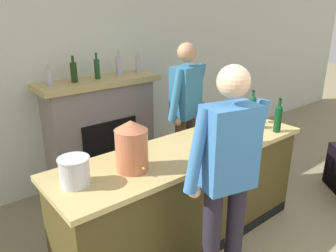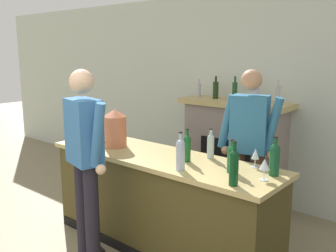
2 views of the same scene
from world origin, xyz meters
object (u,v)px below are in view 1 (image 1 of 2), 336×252
(wine_bottle_merlot_tall, at_px, (203,118))
(ice_bucket_steel, at_px, (75,171))
(wine_bottle_rose_blush, at_px, (278,117))
(wine_glass_by_dispenser, at_px, (264,112))
(wine_bottle_port_short, at_px, (241,128))
(potted_plant_corner, at_px, (255,129))
(person_bartender, at_px, (186,114))
(fireplace_stone, at_px, (102,132))
(copper_dispenser, at_px, (132,146))
(person_customer, at_px, (226,183))
(wine_bottle_cabernet_heavy, at_px, (252,106))
(wine_glass_near_bucket, at_px, (232,111))
(wine_bottle_riesling_slim, at_px, (213,125))
(wine_bottle_burgundy_dark, at_px, (246,116))

(wine_bottle_merlot_tall, bearing_deg, ice_bucket_steel, -171.30)
(wine_bottle_rose_blush, relative_size, wine_glass_by_dispenser, 1.99)
(wine_bottle_merlot_tall, height_order, wine_glass_by_dispenser, wine_bottle_merlot_tall)
(wine_bottle_merlot_tall, distance_m, wine_bottle_port_short, 0.48)
(wine_bottle_port_short, relative_size, wine_bottle_rose_blush, 0.97)
(potted_plant_corner, height_order, ice_bucket_steel, ice_bucket_steel)
(person_bartender, distance_m, wine_glass_by_dispenser, 0.86)
(fireplace_stone, distance_m, copper_dispenser, 1.73)
(ice_bucket_steel, height_order, wine_bottle_port_short, wine_bottle_port_short)
(person_customer, distance_m, wine_bottle_cabernet_heavy, 1.63)
(potted_plant_corner, relative_size, wine_glass_near_bucket, 4.30)
(wine_bottle_riesling_slim, bearing_deg, wine_bottle_merlot_tall, 66.50)
(person_customer, relative_size, wine_bottle_cabernet_heavy, 5.57)
(ice_bucket_steel, xyz_separation_m, wine_bottle_merlot_tall, (1.48, 0.23, 0.03))
(ice_bucket_steel, height_order, wine_bottle_cabernet_heavy, wine_bottle_cabernet_heavy)
(person_bartender, distance_m, wine_bottle_burgundy_dark, 0.72)
(wine_bottle_cabernet_heavy, bearing_deg, fireplace_stone, 130.56)
(ice_bucket_steel, height_order, wine_glass_near_bucket, ice_bucket_steel)
(fireplace_stone, relative_size, wine_glass_by_dispenser, 9.58)
(wine_bottle_merlot_tall, bearing_deg, wine_bottle_riesling_slim, -113.50)
(wine_bottle_rose_blush, bearing_deg, person_bartender, 111.88)
(potted_plant_corner, xyz_separation_m, ice_bucket_steel, (-3.49, -1.01, 0.79))
(person_bartender, height_order, wine_bottle_rose_blush, person_bartender)
(person_bartender, bearing_deg, wine_bottle_cabernet_heavy, -45.57)
(wine_bottle_burgundy_dark, bearing_deg, person_bartender, 107.01)
(person_customer, height_order, wine_bottle_port_short, person_customer)
(wine_bottle_riesling_slim, bearing_deg, wine_bottle_port_short, -65.10)
(ice_bucket_steel, xyz_separation_m, wine_glass_near_bucket, (1.94, 0.24, 0.01))
(person_bartender, xyz_separation_m, wine_glass_near_bucket, (0.29, -0.43, 0.08))
(potted_plant_corner, height_order, wine_glass_near_bucket, wine_glass_near_bucket)
(person_bartender, xyz_separation_m, wine_bottle_riesling_slim, (-0.27, -0.67, 0.11))
(ice_bucket_steel, distance_m, wine_bottle_burgundy_dark, 1.86)
(ice_bucket_steel, bearing_deg, wine_bottle_burgundy_dark, -0.63)
(fireplace_stone, xyz_separation_m, wine_bottle_cabernet_heavy, (1.17, -1.37, 0.43))
(fireplace_stone, distance_m, person_customer, 2.25)
(potted_plant_corner, xyz_separation_m, wine_bottle_rose_blush, (-1.47, -1.29, 0.84))
(person_customer, distance_m, wine_bottle_burgundy_dark, 1.28)
(person_bartender, xyz_separation_m, wine_bottle_cabernet_heavy, (0.51, -0.52, 0.12))
(wine_glass_near_bucket, bearing_deg, wine_bottle_rose_blush, -80.47)
(person_customer, xyz_separation_m, wine_bottle_merlot_tall, (0.70, 0.94, 0.08))
(person_customer, relative_size, wine_bottle_merlot_tall, 6.29)
(wine_bottle_port_short, xyz_separation_m, wine_bottle_burgundy_dark, (0.37, 0.23, -0.02))
(fireplace_stone, relative_size, wine_bottle_port_short, 4.94)
(potted_plant_corner, relative_size, wine_bottle_burgundy_dark, 2.55)
(fireplace_stone, height_order, wine_bottle_cabernet_heavy, fireplace_stone)
(potted_plant_corner, height_order, wine_bottle_port_short, wine_bottle_port_short)
(copper_dispenser, bearing_deg, person_bartender, 30.93)
(potted_plant_corner, xyz_separation_m, wine_glass_near_bucket, (-1.55, -0.77, 0.80))
(ice_bucket_steel, bearing_deg, fireplace_stone, 56.67)
(wine_bottle_riesling_slim, height_order, wine_bottle_burgundy_dark, wine_bottle_riesling_slim)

